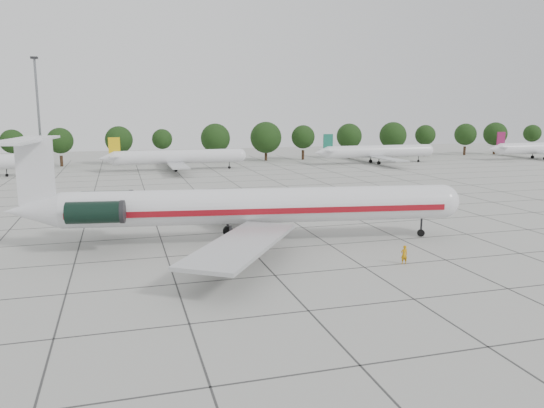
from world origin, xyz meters
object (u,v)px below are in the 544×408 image
object	(u,v)px
bg_airliner_c	(178,157)
bg_airliner_d	(378,152)
ground_crew	(404,255)
bg_airliner_e	(542,148)
floodlight_mast	(38,105)
main_airliner	(236,206)

from	to	relation	value
bg_airliner_c	bg_airliner_d	distance (m)	48.98
ground_crew	bg_airliner_e	world-z (taller)	bg_airliner_e
bg_airliner_e	floodlight_mast	world-z (taller)	floodlight_mast
ground_crew	floodlight_mast	size ratio (longest dim) A/B	0.07
bg_airliner_e	main_airliner	bearing A→B (deg)	-146.31
bg_airliner_c	bg_airliner_e	xyz separation A→B (m)	(96.33, -0.63, 0.00)
ground_crew	floodlight_mast	xyz separation A→B (m)	(-41.76, 100.01, 13.44)
bg_airliner_e	floodlight_mast	bearing A→B (deg)	169.51
main_airliner	bg_airliner_c	bearing A→B (deg)	97.37
main_airliner	bg_airliner_d	xyz separation A→B (m)	(50.28, 67.01, -0.87)
main_airliner	bg_airliner_d	size ratio (longest dim) A/B	1.61
ground_crew	bg_airliner_e	xyz separation A→B (m)	(85.10, 76.53, 2.07)
main_airliner	ground_crew	world-z (taller)	main_airliner
bg_airliner_d	bg_airliner_e	xyz separation A→B (m)	(47.36, -1.93, 0.00)
main_airliner	bg_airliner_e	world-z (taller)	main_airliner
main_airliner	bg_airliner_d	bearing A→B (deg)	61.63
bg_airliner_c	floodlight_mast	distance (m)	39.80
bg_airliner_e	floodlight_mast	size ratio (longest dim) A/B	1.11
bg_airliner_d	floodlight_mast	size ratio (longest dim) A/B	1.11
bg_airliner_e	floodlight_mast	distance (m)	129.52
bg_airliner_d	floodlight_mast	bearing A→B (deg)	164.83
floodlight_mast	bg_airliner_e	bearing A→B (deg)	-10.49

